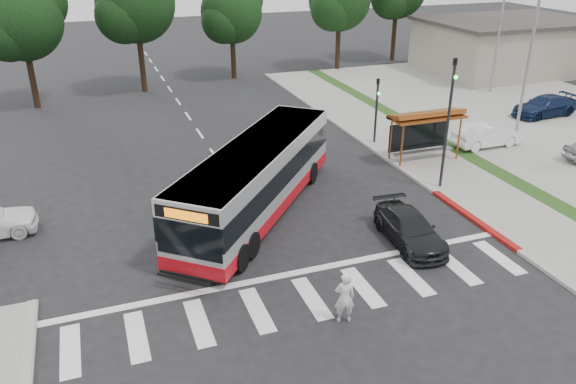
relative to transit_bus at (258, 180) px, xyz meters
name	(u,v)px	position (x,y,z in m)	size (l,w,h in m)	color
ground	(268,233)	(-0.24, -2.08, -1.62)	(140.00, 140.00, 0.00)	black
sidewalk_east	(398,143)	(10.76, 5.92, -1.56)	(4.00, 40.00, 0.12)	gray
curb_east	(369,146)	(8.76, 5.92, -1.54)	(0.30, 40.00, 0.15)	#9E9991
curb_east_red	(473,219)	(8.76, -4.08, -1.54)	(0.32, 6.00, 0.15)	maroon
parking_lot	(533,114)	(22.76, 7.92, -1.57)	(18.00, 36.00, 0.10)	gray
commercial_building	(505,47)	(29.76, 19.92, 0.58)	(14.00, 10.00, 4.40)	#9D9384
building_roof_cap	(510,21)	(29.76, 19.92, 2.93)	(14.60, 10.60, 0.30)	#383330
crosswalk_ladder	(312,298)	(-0.24, -7.08, -1.61)	(18.00, 2.60, 0.01)	silver
bus_shelter	(426,120)	(10.56, 3.02, 0.73)	(4.20, 1.60, 2.86)	brown
traffic_signal_ne_tall	(449,114)	(9.36, -0.59, 2.26)	(0.18, 0.37, 6.50)	black
traffic_signal_ne_short	(377,104)	(9.36, 6.41, 0.86)	(0.18, 0.37, 4.00)	black
lot_light_front	(532,43)	(17.76, 3.92, 4.29)	(1.90, 0.35, 9.01)	gray
lot_light_mid	(502,17)	(23.76, 13.92, 4.29)	(1.90, 0.35, 9.01)	gray
tree_north_a	(136,2)	(-2.15, 23.99, 5.30)	(6.60, 6.15, 10.17)	black
tree_north_b	(232,11)	(5.84, 25.98, 4.04)	(5.72, 5.33, 8.43)	black
tree_north_c	(22,19)	(-10.16, 21.98, 4.67)	(6.16, 5.74, 9.30)	black
transit_bus	(258,180)	(0.00, 0.00, 0.00)	(2.71, 12.52, 3.23)	#AAACAF
pedestrian	(345,298)	(0.28, -8.61, -0.70)	(0.67, 0.44, 1.84)	silver
dark_sedan	(410,229)	(5.02, -4.80, -0.99)	(1.77, 4.35, 1.26)	black
parked_car_1	(487,135)	(15.26, 3.54, -0.82)	(1.47, 4.21, 1.39)	white
parked_car_3	(545,106)	(22.98, 7.25, -0.82)	(1.95, 4.79, 1.39)	#121E3F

